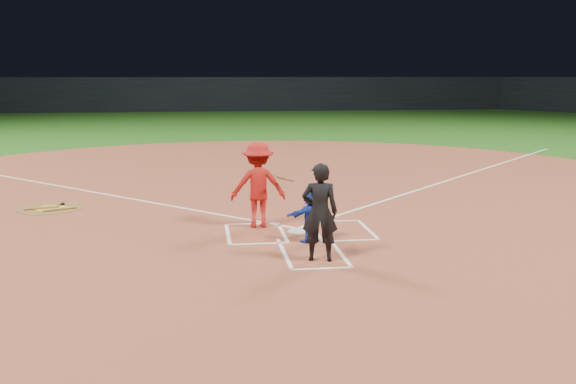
{
  "coord_description": "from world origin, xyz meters",
  "views": [
    {
      "loc": [
        -2.13,
        -13.83,
        3.5
      ],
      "look_at": [
        -0.3,
        -0.4,
        1.0
      ],
      "focal_mm": 40.0,
      "sensor_mm": 36.0,
      "label": 1
    }
  ],
  "objects": [
    {
      "name": "stadium_wall_far",
      "position": [
        0.0,
        48.0,
        1.6
      ],
      "size": [
        80.0,
        1.2,
        3.2
      ],
      "primitive_type": "cube",
      "color": "black",
      "rests_on": "ground"
    },
    {
      "name": "chalk_markings",
      "position": [
        0.0,
        5.29,
        0.01
      ],
      "size": [
        28.35,
        17.32,
        0.01
      ],
      "color": "white",
      "rests_on": "home_plate_dirt"
    },
    {
      "name": "catcher",
      "position": [
        0.11,
        -0.89,
        0.57
      ],
      "size": [
        1.08,
        0.71,
        1.12
      ],
      "primitive_type": "imported",
      "rotation": [
        0.0,
        0.0,
        3.55
      ],
      "color": "#1535AD",
      "rests_on": "home_plate_dirt"
    },
    {
      "name": "batter_at_plate",
      "position": [
        -0.85,
        0.61,
        0.99
      ],
      "size": [
        1.51,
        0.87,
        1.96
      ],
      "color": "#B01613",
      "rests_on": "home_plate_dirt"
    },
    {
      "name": "home_plate_dirt",
      "position": [
        0.0,
        6.0,
        0.01
      ],
      "size": [
        28.0,
        28.0,
        0.01
      ],
      "primitive_type": "cylinder",
      "color": "brown",
      "rests_on": "ground"
    },
    {
      "name": "on_deck_circle",
      "position": [
        -6.11,
        3.39,
        0.02
      ],
      "size": [
        1.7,
        1.7,
        0.01
      ],
      "primitive_type": "cylinder",
      "color": "brown",
      "rests_on": "home_plate_dirt"
    },
    {
      "name": "on_deck_bat_c",
      "position": [
        -5.81,
        3.09,
        0.05
      ],
      "size": [
        0.77,
        0.44,
        0.06
      ],
      "primitive_type": "cylinder",
      "rotation": [
        1.57,
        0.0,
        2.05
      ],
      "color": "#9F733A",
      "rests_on": "on_deck_circle"
    },
    {
      "name": "on_deck_logo",
      "position": [
        -6.11,
        3.39,
        0.02
      ],
      "size": [
        0.8,
        0.8,
        0.0
      ],
      "primitive_type": "cylinder",
      "color": "gold",
      "rests_on": "on_deck_circle"
    },
    {
      "name": "umpire",
      "position": [
        0.05,
        -2.26,
        0.95
      ],
      "size": [
        0.75,
        0.57,
        1.87
      ],
      "primitive_type": "imported",
      "rotation": [
        0.0,
        0.0,
        2.96
      ],
      "color": "black",
      "rests_on": "home_plate_dirt"
    },
    {
      "name": "on_deck_bat_b",
      "position": [
        -6.31,
        3.29,
        0.05
      ],
      "size": [
        0.82,
        0.32,
        0.06
      ],
      "primitive_type": "cylinder",
      "rotation": [
        1.57,
        0.0,
        -1.25
      ],
      "color": "brown",
      "rests_on": "on_deck_circle"
    },
    {
      "name": "bat_weight_donut",
      "position": [
        -5.91,
        3.79,
        0.05
      ],
      "size": [
        0.19,
        0.19,
        0.05
      ],
      "primitive_type": "torus",
      "color": "black",
      "rests_on": "on_deck_circle"
    },
    {
      "name": "ground",
      "position": [
        0.0,
        0.0,
        0.0
      ],
      "size": [
        120.0,
        120.0,
        0.0
      ],
      "primitive_type": "plane",
      "color": "#1C5014",
      "rests_on": "ground"
    },
    {
      "name": "home_plate",
      "position": [
        0.0,
        0.0,
        0.02
      ],
      "size": [
        0.6,
        0.6,
        0.02
      ],
      "primitive_type": "cylinder",
      "rotation": [
        0.0,
        0.0,
        3.14
      ],
      "color": "silver",
      "rests_on": "home_plate_dirt"
    },
    {
      "name": "on_deck_bat_a",
      "position": [
        -5.96,
        3.64,
        0.05
      ],
      "size": [
        0.11,
        0.84,
        0.06
      ],
      "primitive_type": "cylinder",
      "rotation": [
        1.57,
        0.0,
        -0.05
      ],
      "color": "olive",
      "rests_on": "on_deck_circle"
    }
  ]
}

